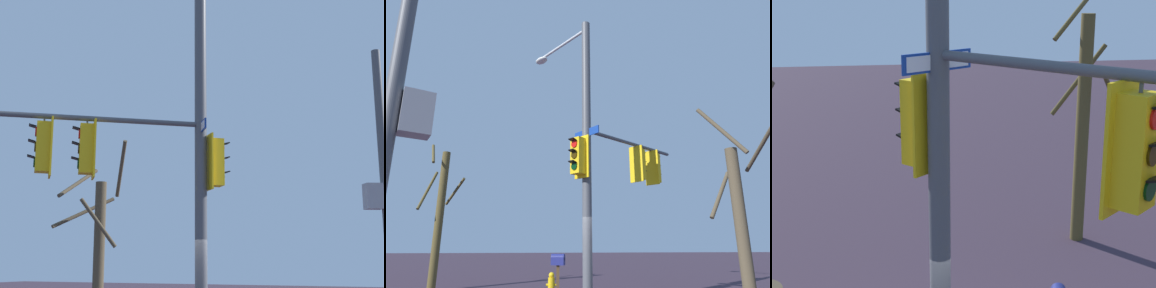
{
  "view_description": "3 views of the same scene",
  "coord_description": "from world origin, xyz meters",
  "views": [
    {
      "loc": [
        5.3,
        -12.13,
        1.97
      ],
      "look_at": [
        -0.24,
        -0.18,
        4.77
      ],
      "focal_mm": 52.81,
      "sensor_mm": 36.0,
      "label": 1
    },
    {
      "loc": [
        1.09,
        9.21,
        1.89
      ],
      "look_at": [
        0.34,
        -0.67,
        4.79
      ],
      "focal_mm": 30.45,
      "sensor_mm": 36.0,
      "label": 2
    },
    {
      "loc": [
        -6.78,
        0.39,
        5.91
      ],
      "look_at": [
        0.17,
        -0.74,
        4.01
      ],
      "focal_mm": 53.71,
      "sensor_mm": 36.0,
      "label": 3
    }
  ],
  "objects": [
    {
      "name": "bare_tree_behind_pole",
      "position": [
        5.62,
        -4.42,
        2.85
      ],
      "size": [
        1.62,
        1.61,
        5.79
      ],
      "color": "brown",
      "rests_on": "ground"
    },
    {
      "name": "mailbox",
      "position": [
        0.88,
        -2.34,
        1.11
      ],
      "size": [
        0.49,
        0.36,
        1.41
      ],
      "rotation": [
        0.0,
        0.0,
        4.42
      ],
      "color": "#4C3823",
      "rests_on": "ground"
    },
    {
      "name": "bare_tree_across_street",
      "position": [
        -3.71,
        1.13,
        2.42
      ],
      "size": [
        2.21,
        2.15,
        5.37
      ],
      "color": "brown",
      "rests_on": "ground"
    },
    {
      "name": "fire_hydrant",
      "position": [
        1.09,
        -3.45,
        0.34
      ],
      "size": [
        0.38,
        0.24,
        0.73
      ],
      "color": "yellow",
      "rests_on": "ground"
    },
    {
      "name": "secondary_pole_assembly",
      "position": [
        3.55,
        4.31,
        4.0
      ],
      "size": [
        0.73,
        0.57,
        8.1
      ],
      "rotation": [
        0.0,
        0.0,
        3.65
      ],
      "color": "#4C4F54",
      "rests_on": "ground"
    },
    {
      "name": "main_signal_pole_assembly",
      "position": [
        -0.47,
        -0.98,
        4.74
      ],
      "size": [
        5.49,
        3.33,
        9.06
      ],
      "rotation": [
        0.0,
        0.0,
        3.8
      ],
      "color": "#4C4F54",
      "rests_on": "ground"
    }
  ]
}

